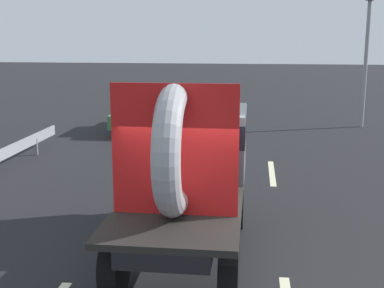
{
  "coord_description": "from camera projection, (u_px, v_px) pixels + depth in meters",
  "views": [
    {
      "loc": [
        0.75,
        -7.97,
        3.84
      ],
      "look_at": [
        -0.39,
        1.48,
        1.79
      ],
      "focal_mm": 48.06,
      "sensor_mm": 36.0,
      "label": 1
    }
  ],
  "objects": [
    {
      "name": "ground_plane",
      "position": [
        205.0,
        267.0,
        8.63
      ],
      "size": [
        120.0,
        120.0,
        0.0
      ],
      "primitive_type": "plane",
      "color": "black"
    },
    {
      "name": "flatbed_truck",
      "position": [
        189.0,
        159.0,
        9.4
      ],
      "size": [
        2.02,
        4.8,
        3.15
      ],
      "color": "black",
      "rests_on": "ground_plane"
    },
    {
      "name": "distant_sedan",
      "position": [
        141.0,
        112.0,
        20.91
      ],
      "size": [
        1.73,
        4.04,
        1.32
      ],
      "color": "black",
      "rests_on": "ground_plane"
    },
    {
      "name": "traffic_light",
      "position": [
        368.0,
        32.0,
        20.83
      ],
      "size": [
        0.42,
        0.36,
        6.05
      ],
      "color": "gray",
      "rests_on": "ground_plane"
    },
    {
      "name": "lane_dash_left_far",
      "position": [
        154.0,
        168.0,
        15.0
      ],
      "size": [
        0.16,
        2.16,
        0.01
      ],
      "primitive_type": "cube",
      "rotation": [
        0.0,
        0.0,
        1.57
      ],
      "color": "beige",
      "rests_on": "ground_plane"
    },
    {
      "name": "lane_dash_right_far",
      "position": [
        272.0,
        173.0,
        14.47
      ],
      "size": [
        0.16,
        2.66,
        0.01
      ],
      "primitive_type": "cube",
      "rotation": [
        0.0,
        0.0,
        1.57
      ],
      "color": "beige",
      "rests_on": "ground_plane"
    }
  ]
}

